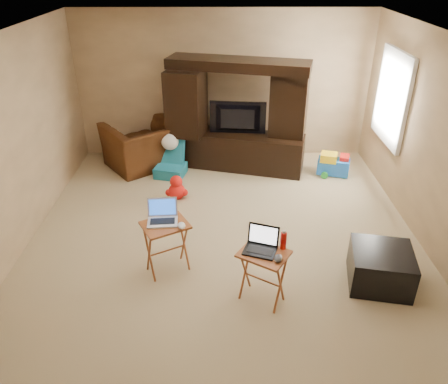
{
  "coord_description": "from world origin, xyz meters",
  "views": [
    {
      "loc": [
        -0.02,
        -4.67,
        3.27
      ],
      "look_at": [
        0.0,
        -0.2,
        0.8
      ],
      "focal_mm": 35.0,
      "sensor_mm": 36.0,
      "label": 1
    }
  ],
  "objects_px": {
    "ottoman": "(380,267)",
    "tray_table_right": "(263,277)",
    "child_rocker": "(170,158)",
    "entertainment_center": "(237,116)",
    "laptop_left": "(162,213)",
    "push_toy": "(334,164)",
    "television": "(237,119)",
    "mouse_left": "(182,226)",
    "plush_toy": "(177,187)",
    "mouse_right": "(278,258)",
    "tray_table_left": "(167,247)",
    "recliner": "(144,145)",
    "laptop_right": "(260,242)",
    "water_bottle": "(283,241)"
  },
  "relations": [
    {
      "from": "ottoman",
      "to": "tray_table_right",
      "type": "relative_size",
      "value": 1.06
    },
    {
      "from": "ottoman",
      "to": "child_rocker",
      "type": "bearing_deg",
      "value": 133.99
    },
    {
      "from": "entertainment_center",
      "to": "ottoman",
      "type": "height_order",
      "value": "entertainment_center"
    },
    {
      "from": "entertainment_center",
      "to": "laptop_left",
      "type": "height_order",
      "value": "entertainment_center"
    },
    {
      "from": "laptop_left",
      "to": "push_toy",
      "type": "bearing_deg",
      "value": 40.1
    },
    {
      "from": "television",
      "to": "push_toy",
      "type": "relative_size",
      "value": 1.79
    },
    {
      "from": "television",
      "to": "mouse_left",
      "type": "height_order",
      "value": "television"
    },
    {
      "from": "plush_toy",
      "to": "push_toy",
      "type": "relative_size",
      "value": 0.75
    },
    {
      "from": "entertainment_center",
      "to": "push_toy",
      "type": "height_order",
      "value": "entertainment_center"
    },
    {
      "from": "push_toy",
      "to": "tray_table_right",
      "type": "xyz_separation_m",
      "value": [
        -1.42,
        -2.98,
        0.11
      ]
    },
    {
      "from": "mouse_right",
      "to": "laptop_left",
      "type": "bearing_deg",
      "value": 151.75
    },
    {
      "from": "child_rocker",
      "to": "push_toy",
      "type": "distance_m",
      "value": 2.7
    },
    {
      "from": "ottoman",
      "to": "laptop_left",
      "type": "height_order",
      "value": "laptop_left"
    },
    {
      "from": "child_rocker",
      "to": "mouse_left",
      "type": "distance_m",
      "value": 2.59
    },
    {
      "from": "tray_table_right",
      "to": "mouse_right",
      "type": "distance_m",
      "value": 0.38
    },
    {
      "from": "tray_table_left",
      "to": "recliner",
      "type": "bearing_deg",
      "value": 75.08
    },
    {
      "from": "recliner",
      "to": "laptop_left",
      "type": "xyz_separation_m",
      "value": [
        0.66,
        -2.8,
        0.37
      ]
    },
    {
      "from": "mouse_left",
      "to": "mouse_right",
      "type": "xyz_separation_m",
      "value": [
        0.99,
        -0.55,
        -0.02
      ]
    },
    {
      "from": "television",
      "to": "laptop_right",
      "type": "bearing_deg",
      "value": 97.41
    },
    {
      "from": "laptop_left",
      "to": "water_bottle",
      "type": "height_order",
      "value": "laptop_left"
    },
    {
      "from": "entertainment_center",
      "to": "tray_table_left",
      "type": "xyz_separation_m",
      "value": [
        -0.88,
        -2.79,
        -0.59
      ]
    },
    {
      "from": "tray_table_left",
      "to": "laptop_left",
      "type": "relative_size",
      "value": 1.91
    },
    {
      "from": "television",
      "to": "ottoman",
      "type": "height_order",
      "value": "television"
    },
    {
      "from": "child_rocker",
      "to": "plush_toy",
      "type": "relative_size",
      "value": 1.59
    },
    {
      "from": "tray_table_left",
      "to": "water_bottle",
      "type": "xyz_separation_m",
      "value": [
        1.25,
        -0.42,
        0.39
      ]
    },
    {
      "from": "push_toy",
      "to": "entertainment_center",
      "type": "bearing_deg",
      "value": -174.08
    },
    {
      "from": "laptop_right",
      "to": "mouse_left",
      "type": "xyz_separation_m",
      "value": [
        -0.82,
        0.41,
        -0.07
      ]
    },
    {
      "from": "tray_table_left",
      "to": "tray_table_right",
      "type": "relative_size",
      "value": 1.03
    },
    {
      "from": "child_rocker",
      "to": "recliner",
      "type": "bearing_deg",
      "value": 154.28
    },
    {
      "from": "plush_toy",
      "to": "push_toy",
      "type": "distance_m",
      "value": 2.65
    },
    {
      "from": "tray_table_right",
      "to": "recliner",
      "type": "bearing_deg",
      "value": 149.65
    },
    {
      "from": "entertainment_center",
      "to": "tray_table_right",
      "type": "bearing_deg",
      "value": -72.41
    },
    {
      "from": "push_toy",
      "to": "water_bottle",
      "type": "height_order",
      "value": "water_bottle"
    },
    {
      "from": "mouse_right",
      "to": "plush_toy",
      "type": "bearing_deg",
      "value": 118.19
    },
    {
      "from": "child_rocker",
      "to": "laptop_left",
      "type": "height_order",
      "value": "laptop_left"
    },
    {
      "from": "ottoman",
      "to": "mouse_right",
      "type": "xyz_separation_m",
      "value": [
        -1.2,
        -0.38,
        0.43
      ]
    },
    {
      "from": "television",
      "to": "mouse_right",
      "type": "xyz_separation_m",
      "value": [
        0.3,
        -3.37,
        -0.24
      ]
    },
    {
      "from": "ottoman",
      "to": "recliner",
      "type": "bearing_deg",
      "value": 135.02
    },
    {
      "from": "television",
      "to": "child_rocker",
      "type": "distance_m",
      "value": 1.28
    },
    {
      "from": "entertainment_center",
      "to": "laptop_right",
      "type": "distance_m",
      "value": 3.28
    },
    {
      "from": "laptop_left",
      "to": "mouse_right",
      "type": "height_order",
      "value": "laptop_left"
    },
    {
      "from": "push_toy",
      "to": "tray_table_left",
      "type": "xyz_separation_m",
      "value": [
        -2.47,
        -2.48,
        0.12
      ]
    },
    {
      "from": "plush_toy",
      "to": "mouse_right",
      "type": "xyz_separation_m",
      "value": [
        1.23,
        -2.29,
        0.44
      ]
    },
    {
      "from": "laptop_left",
      "to": "mouse_left",
      "type": "distance_m",
      "value": 0.26
    },
    {
      "from": "push_toy",
      "to": "mouse_left",
      "type": "height_order",
      "value": "mouse_left"
    },
    {
      "from": "entertainment_center",
      "to": "laptop_left",
      "type": "xyz_separation_m",
      "value": [
        -0.91,
        -2.76,
        -0.16
      ]
    },
    {
      "from": "ottoman",
      "to": "laptop_right",
      "type": "distance_m",
      "value": 1.49
    },
    {
      "from": "ottoman",
      "to": "tray_table_left",
      "type": "bearing_deg",
      "value": 174.34
    },
    {
      "from": "recliner",
      "to": "mouse_right",
      "type": "relative_size",
      "value": 9.47
    },
    {
      "from": "tray_table_left",
      "to": "mouse_left",
      "type": "distance_m",
      "value": 0.4
    }
  ]
}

